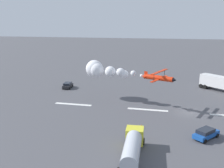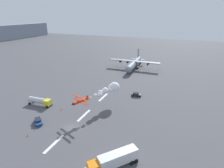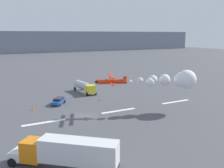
% 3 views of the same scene
% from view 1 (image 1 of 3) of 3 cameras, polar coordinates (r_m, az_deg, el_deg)
% --- Properties ---
extents(ground_plane, '(440.00, 440.00, 0.00)m').
position_cam_1_polar(ground_plane, '(52.01, 16.56, -6.09)').
color(ground_plane, '#4C4C51').
rests_on(ground_plane, ground).
extents(runway_stripe_3, '(8.00, 0.90, 0.01)m').
position_cam_1_polar(runway_stripe_3, '(51.99, 7.88, -5.63)').
color(runway_stripe_3, white).
rests_on(runway_stripe_3, ground).
extents(runway_stripe_4, '(8.00, 0.90, 0.01)m').
position_cam_1_polar(runway_stripe_4, '(55.40, -8.54, -4.43)').
color(runway_stripe_4, white).
rests_on(runway_stripe_4, ground).
extents(stunt_biplane_red, '(20.04, 11.20, 3.89)m').
position_cam_1_polar(stunt_biplane_red, '(56.97, -2.02, 3.05)').
color(stunt_biplane_red, red).
extents(semi_truck_orange, '(11.95, 10.90, 3.70)m').
position_cam_1_polar(semi_truck_orange, '(69.54, 23.46, 0.10)').
color(semi_truck_orange, silver).
rests_on(semi_truck_orange, ground).
extents(fuel_tanker_truck, '(3.23, 9.50, 2.90)m').
position_cam_1_polar(fuel_tanker_truck, '(33.64, 4.57, -13.49)').
color(fuel_tanker_truck, yellow).
rests_on(fuel_tanker_truck, ground).
extents(followme_car_yellow, '(2.35, 4.24, 1.52)m').
position_cam_1_polar(followme_car_yellow, '(68.62, -9.75, -0.24)').
color(followme_car_yellow, '#262628').
rests_on(followme_car_yellow, ground).
extents(airport_staff_sedan, '(4.25, 4.63, 1.52)m').
position_cam_1_polar(airport_staff_sedan, '(41.66, 20.02, -10.19)').
color(airport_staff_sedan, '#194CA5').
rests_on(airport_staff_sedan, ground).
extents(traffic_cone_far, '(0.44, 0.44, 0.75)m').
position_cam_1_polar(traffic_cone_far, '(43.02, 6.49, -9.27)').
color(traffic_cone_far, orange).
rests_on(traffic_cone_far, ground).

